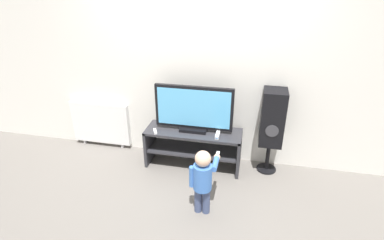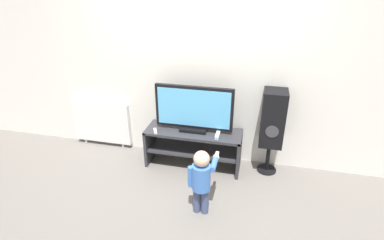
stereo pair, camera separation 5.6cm
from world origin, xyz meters
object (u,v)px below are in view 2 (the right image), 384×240
Objects in this scene: television at (194,109)px; remote_primary at (155,131)px; game_console at (218,135)px; speaker_tower at (273,120)px; child at (202,177)px; radiator at (102,122)px.

television is 0.56m from remote_primary.
game_console is 0.15× the size of speaker_tower.
speaker_tower is (0.95, 0.07, -0.07)m from television.
remote_primary is (-0.46, -0.15, -0.28)m from television.
television is at bearing 108.00° from child.
child is at bearing -31.95° from radiator.
child is at bearing -93.16° from game_console.
remote_primary is 1.03m from child.
speaker_tower is 1.27× the size of radiator.
game_console is 1.77m from radiator.
child reaches higher than remote_primary.
television is 1.13× the size of radiator.
game_console is 0.69m from speaker_tower.
remote_primary is at bearing -161.83° from television.
child is (0.28, -0.86, -0.36)m from television.
speaker_tower is 2.40m from radiator.
radiator is at bearing 176.84° from speaker_tower.
television reaches higher than remote_primary.
television is at bearing 18.17° from remote_primary.
remote_primary is at bearing 136.48° from child.
radiator is at bearing 170.18° from game_console.
speaker_tower is (1.42, 0.22, 0.21)m from remote_primary.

